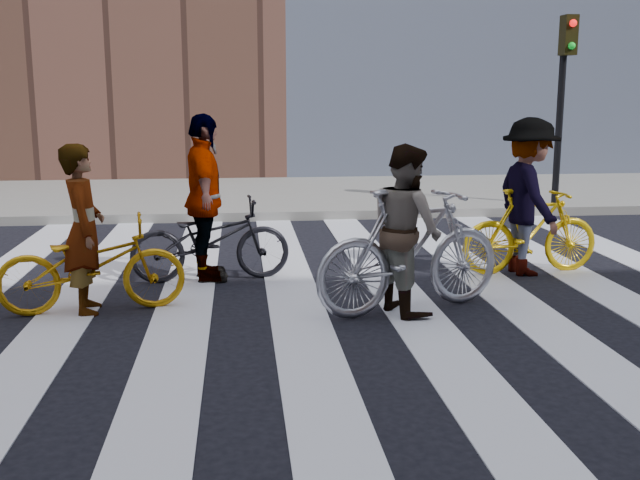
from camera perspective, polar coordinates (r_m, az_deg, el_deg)
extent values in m
plane|color=black|center=(7.44, 2.45, -5.04)|extent=(100.00, 100.00, 0.00)
cube|color=gray|center=(14.74, -1.90, 3.42)|extent=(100.00, 5.00, 0.15)
cube|color=silver|center=(7.55, -18.77, -5.37)|extent=(0.55, 10.00, 0.01)
cube|color=silver|center=(7.38, -10.37, -5.31)|extent=(0.55, 10.00, 0.01)
cube|color=silver|center=(7.38, -1.79, -5.13)|extent=(0.55, 10.00, 0.01)
cube|color=silver|center=(7.54, 6.61, -4.84)|extent=(0.55, 10.00, 0.01)
cube|color=silver|center=(7.85, 14.49, -4.48)|extent=(0.55, 10.00, 0.01)
cube|color=silver|center=(8.30, 21.63, -4.08)|extent=(0.55, 10.00, 0.01)
cylinder|color=black|center=(13.62, 17.78, 8.69)|extent=(0.12, 0.12, 3.20)
cube|color=black|center=(13.50, 18.41, 14.59)|extent=(0.22, 0.28, 0.65)
sphere|color=red|center=(13.38, 18.73, 15.38)|extent=(0.12, 0.12, 0.12)
sphere|color=#0CCC26|center=(13.36, 18.63, 13.84)|extent=(0.12, 0.12, 0.12)
imported|color=#CC8B0B|center=(7.47, -17.02, -1.83)|extent=(1.82, 0.86, 0.92)
imported|color=#B5B5C0|center=(7.18, 6.94, -0.78)|extent=(2.07, 1.17, 1.20)
imported|color=yellow|center=(8.98, 15.75, 0.64)|extent=(1.69, 0.61, 1.00)
imported|color=black|center=(8.42, -8.36, 0.02)|extent=(1.82, 0.80, 0.93)
imported|color=slate|center=(7.41, -17.56, 0.78)|extent=(0.47, 0.64, 1.61)
imported|color=slate|center=(7.13, 6.59, 0.83)|extent=(0.83, 0.94, 1.61)
imported|color=slate|center=(8.89, 15.58, 3.18)|extent=(0.77, 1.22, 1.80)
imported|color=slate|center=(8.34, -8.79, 3.14)|extent=(0.57, 1.13, 1.85)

